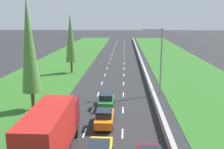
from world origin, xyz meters
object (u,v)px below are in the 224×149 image
at_px(green_hatchback_centre_lane, 106,101).
at_px(street_light_mast, 159,57).
at_px(red_box_truck_left_lane, 52,131).
at_px(poplar_tree_third, 71,38).
at_px(poplar_tree_second, 29,46).
at_px(orange_hatchback_centre_lane, 105,118).

relative_size(green_hatchback_centre_lane, street_light_mast, 0.43).
xyz_separation_m(red_box_truck_left_lane, poplar_tree_third, (-4.77, 29.89, 4.47)).
relative_size(red_box_truck_left_lane, green_hatchback_centre_lane, 2.41).
height_order(poplar_tree_second, street_light_mast, poplar_tree_second).
xyz_separation_m(orange_hatchback_centre_lane, green_hatchback_centre_lane, (-0.19, 5.23, 0.00)).
distance_m(orange_hatchback_centre_lane, street_light_mast, 13.25).
bearing_deg(poplar_tree_second, green_hatchback_centre_lane, 8.57).
distance_m(green_hatchback_centre_lane, street_light_mast, 9.67).
distance_m(red_box_truck_left_lane, poplar_tree_third, 30.60).
bearing_deg(orange_hatchback_centre_lane, poplar_tree_second, 155.03).
relative_size(red_box_truck_left_lane, poplar_tree_third, 0.84).
bearing_deg(poplar_tree_third, red_box_truck_left_lane, -80.93).
xyz_separation_m(red_box_truck_left_lane, poplar_tree_second, (-5.11, 10.01, 5.21)).
xyz_separation_m(orange_hatchback_centre_lane, poplar_tree_third, (-8.19, 23.85, 5.82)).
relative_size(poplar_tree_second, poplar_tree_third, 1.13).
height_order(green_hatchback_centre_lane, poplar_tree_second, poplar_tree_second).
height_order(green_hatchback_centre_lane, poplar_tree_third, poplar_tree_third).
height_order(orange_hatchback_centre_lane, green_hatchback_centre_lane, same).
bearing_deg(poplar_tree_third, street_light_mast, -41.93).
distance_m(orange_hatchback_centre_lane, poplar_tree_third, 25.88).
distance_m(red_box_truck_left_lane, poplar_tree_second, 12.38).
height_order(red_box_truck_left_lane, poplar_tree_second, poplar_tree_second).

